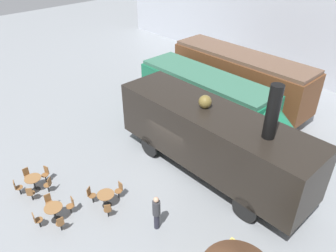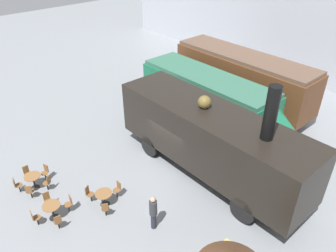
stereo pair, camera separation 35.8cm
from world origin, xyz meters
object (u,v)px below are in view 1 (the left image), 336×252
at_px(cafe_table_near, 33,181).
at_px(cafe_chair_0, 17,187).
at_px(cafe_table_far, 106,197).
at_px(visitor_person, 156,212).
at_px(passenger_coach_wooden, 240,75).
at_px(streamlined_locomotive, 214,99).
at_px(steam_locomotive, 211,136).
at_px(cafe_table_mid, 54,210).

distance_m(cafe_table_near, cafe_chair_0, 0.77).
relative_size(cafe_table_far, visitor_person, 0.45).
height_order(passenger_coach_wooden, cafe_chair_0, passenger_coach_wooden).
bearing_deg(visitor_person, cafe_table_far, -161.72).
height_order(streamlined_locomotive, cafe_table_near, streamlined_locomotive).
xyz_separation_m(streamlined_locomotive, visitor_person, (3.84, -8.16, -0.97)).
bearing_deg(streamlined_locomotive, visitor_person, -64.77).
distance_m(cafe_chair_0, visitor_person, 7.04).
relative_size(passenger_coach_wooden, cafe_table_far, 12.75).
distance_m(passenger_coach_wooden, cafe_table_far, 12.86).
bearing_deg(passenger_coach_wooden, steam_locomotive, -63.60).
bearing_deg(passenger_coach_wooden, cafe_table_far, -81.12).
distance_m(cafe_table_near, visitor_person, 6.49).
relative_size(streamlined_locomotive, cafe_table_near, 14.25).
xyz_separation_m(steam_locomotive, visitor_person, (0.91, -4.46, -1.29)).
height_order(steam_locomotive, visitor_person, steam_locomotive).
xyz_separation_m(steam_locomotive, cafe_table_far, (-1.65, -5.31, -1.72)).
xyz_separation_m(passenger_coach_wooden, streamlined_locomotive, (0.69, -3.60, -0.27)).
bearing_deg(cafe_table_far, steam_locomotive, 72.70).
height_order(passenger_coach_wooden, cafe_table_near, passenger_coach_wooden).
relative_size(passenger_coach_wooden, cafe_chair_0, 11.75).
relative_size(steam_locomotive, cafe_chair_0, 12.32).
bearing_deg(steam_locomotive, passenger_coach_wooden, 116.40).
bearing_deg(passenger_coach_wooden, cafe_table_near, -95.10).
bearing_deg(steam_locomotive, cafe_chair_0, -122.71).
bearing_deg(streamlined_locomotive, cafe_table_mid, -87.58).
xyz_separation_m(streamlined_locomotive, cafe_table_far, (1.28, -9.00, -1.40)).
bearing_deg(cafe_table_mid, steam_locomotive, 71.74).
bearing_deg(cafe_table_near, visitor_person, 25.86).
relative_size(steam_locomotive, cafe_table_mid, 13.54).
relative_size(steam_locomotive, cafe_table_far, 13.37).
relative_size(cafe_table_mid, cafe_table_far, 0.99).
distance_m(passenger_coach_wooden, steam_locomotive, 8.14).
height_order(streamlined_locomotive, cafe_table_mid, streamlined_locomotive).
bearing_deg(visitor_person, cafe_table_mid, -138.40).
relative_size(cafe_table_near, visitor_person, 0.44).
height_order(cafe_table_far, cafe_chair_0, cafe_chair_0).
bearing_deg(cafe_table_far, streamlined_locomotive, 98.08).
bearing_deg(cafe_table_far, cafe_table_near, -148.80).
xyz_separation_m(passenger_coach_wooden, visitor_person, (4.53, -11.76, -1.24)).
xyz_separation_m(cafe_table_mid, visitor_person, (3.37, 2.99, 0.37)).
distance_m(cafe_table_mid, cafe_chair_0, 2.75).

